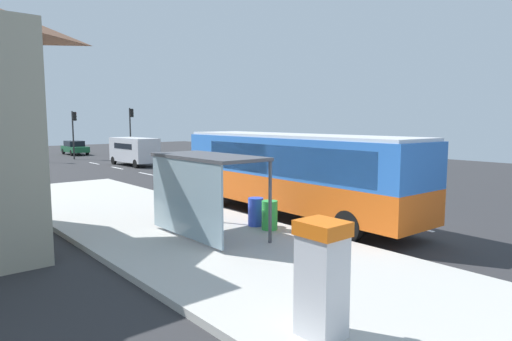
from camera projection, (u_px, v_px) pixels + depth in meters
ground_plane at (180, 182)px, 26.69m from camera, size 56.00×92.00×0.04m
sidewalk_platform at (200, 239)px, 13.48m from camera, size 6.20×30.00×0.18m
lane_stripe_seg_1 at (404, 226)px, 15.51m from camera, size 0.16×2.20×0.01m
lane_stripe_seg_2 at (302, 205)px, 19.29m from camera, size 0.16×2.20×0.01m
lane_stripe_seg_3 at (233, 191)px, 23.07m from camera, size 0.16×2.20×0.01m
lane_stripe_seg_4 at (184, 181)px, 26.85m from camera, size 0.16×2.20×0.01m
lane_stripe_seg_5 at (147, 174)px, 30.63m from camera, size 0.16×2.20×0.01m
lane_stripe_seg_6 at (117, 168)px, 34.41m from camera, size 0.16×2.20×0.01m
lane_stripe_seg_7 at (94, 163)px, 38.19m from camera, size 0.16×2.20×0.01m
bus at (292, 170)px, 16.83m from camera, size 2.84×11.08×3.21m
white_van at (134, 149)px, 36.33m from camera, size 2.19×5.27×2.30m
sedan_near at (75, 147)px, 47.95m from camera, size 1.92×4.44×1.52m
ticket_machine at (322, 278)px, 7.13m from camera, size 0.66×0.76×1.94m
recycling_bin_green at (270, 215)px, 14.26m from camera, size 0.52×0.52×0.95m
recycling_bin_blue at (256, 212)px, 14.79m from camera, size 0.52×0.52×0.95m
traffic_light_near_side at (131, 125)px, 44.04m from camera, size 0.49×0.28×4.99m
traffic_light_far_side at (37, 127)px, 39.12m from camera, size 0.49×0.28×4.76m
traffic_light_median at (74, 127)px, 41.99m from camera, size 0.49×0.28×4.63m
bus_shelter at (200, 175)px, 13.21m from camera, size 1.80×4.00×2.50m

